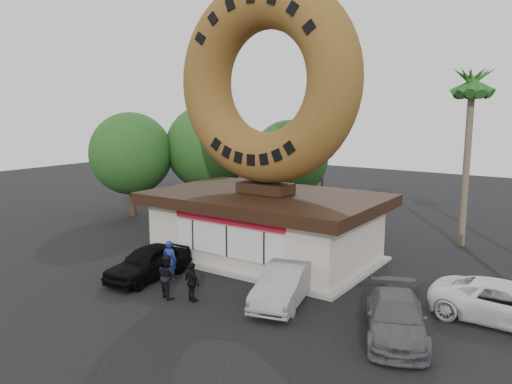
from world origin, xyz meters
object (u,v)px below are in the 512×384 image
object	(u,v)px
person_left	(170,260)
person_right	(192,282)
donut_shop	(265,224)
car_grey	(396,317)
car_silver	(284,284)
giant_donut	(266,82)
car_black	(148,262)
street_lamp	(325,152)
car_white	(508,304)
person_center	(168,276)

from	to	relation	value
person_left	person_right	bearing A→B (deg)	138.00
donut_shop	car_grey	world-z (taller)	donut_shop
car_silver	person_right	bearing A→B (deg)	-161.36
donut_shop	car_grey	bearing A→B (deg)	-29.85
giant_donut	car_black	size ratio (longest dim) A/B	2.24
street_lamp	car_white	xyz separation A→B (m)	(13.00, -11.58, -3.77)
person_left	person_center	bearing A→B (deg)	117.73
person_left	car_black	size ratio (longest dim) A/B	0.41
car_grey	giant_donut	bearing A→B (deg)	127.55
giant_donut	car_white	bearing A→B (deg)	-8.07
car_black	car_silver	size ratio (longest dim) A/B	0.98
giant_donut	car_white	world-z (taller)	giant_donut
person_right	car_grey	distance (m)	7.64
giant_donut	person_right	xyz separation A→B (m)	(0.82, -6.32, -7.84)
person_center	car_black	bearing A→B (deg)	-8.21
person_left	car_grey	xyz separation A→B (m)	(9.93, 0.25, -0.22)
street_lamp	person_left	distance (m)	15.46
street_lamp	giant_donut	bearing A→B (deg)	-79.49
giant_donut	donut_shop	bearing A→B (deg)	-90.00
giant_donut	car_silver	distance (m)	9.79
person_left	car_silver	distance (m)	5.45
person_right	person_left	bearing A→B (deg)	-11.75
street_lamp	person_center	bearing A→B (deg)	-84.52
giant_donut	car_silver	world-z (taller)	giant_donut
person_center	donut_shop	bearing A→B (deg)	-74.14
person_left	car_grey	distance (m)	9.94
car_silver	person_center	bearing A→B (deg)	-166.55
person_center	street_lamp	bearing A→B (deg)	-66.30
person_right	car_white	xyz separation A→B (m)	(10.32, 4.74, -0.07)
car_black	car_silver	xyz separation A→B (m)	(6.32, 1.04, -0.01)
person_left	car_white	size ratio (longest dim) A/B	0.34
donut_shop	person_left	distance (m)	5.34
donut_shop	person_left	size ratio (longest dim) A/B	6.35
donut_shop	car_silver	bearing A→B (deg)	-49.12
person_center	car_silver	distance (m)	4.59
person_right	car_white	bearing A→B (deg)	-139.24
person_center	car_white	bearing A→B (deg)	-138.27
giant_donut	person_right	bearing A→B (deg)	-82.59
person_left	person_center	world-z (taller)	person_left
person_right	car_black	world-z (taller)	person_right
car_black	car_grey	world-z (taller)	car_black
person_left	car_black	xyz separation A→B (m)	(-0.92, -0.38, -0.15)
street_lamp	car_grey	world-z (taller)	street_lamp
person_left	car_white	world-z (taller)	person_left
donut_shop	person_center	bearing A→B (deg)	-92.36
person_left	donut_shop	bearing A→B (deg)	-122.16
car_silver	car_white	distance (m)	7.88
car_white	donut_shop	bearing A→B (deg)	82.69
donut_shop	person_left	bearing A→B (deg)	-108.00
car_black	car_silver	bearing A→B (deg)	6.47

